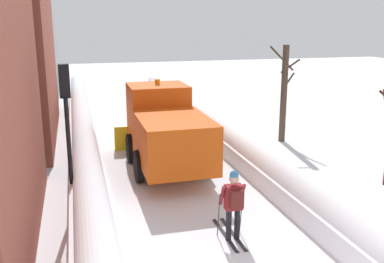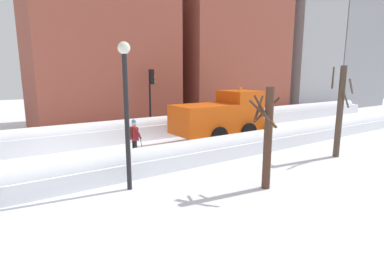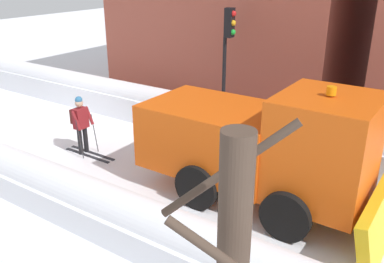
# 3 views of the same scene
# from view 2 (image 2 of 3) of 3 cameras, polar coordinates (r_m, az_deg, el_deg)

# --- Properties ---
(ground_plane) EXTENTS (80.00, 80.00, 0.00)m
(ground_plane) POSITION_cam_2_polar(r_m,az_deg,el_deg) (18.96, 9.72, -1.09)
(ground_plane) COLOR white
(snowbank_left) EXTENTS (1.10, 36.00, 1.32)m
(snowbank_left) POSITION_cam_2_polar(r_m,az_deg,el_deg) (21.01, 4.32, 1.95)
(snowbank_left) COLOR white
(snowbank_left) RESTS_ON ground
(snowbank_right) EXTENTS (1.10, 36.00, 1.08)m
(snowbank_right) POSITION_cam_2_polar(r_m,az_deg,el_deg) (16.93, 16.53, -1.17)
(snowbank_right) COLOR white
(snowbank_right) RESTS_ON ground
(building_brick_near) EXTENTS (8.23, 9.16, 10.30)m
(building_brick_near) POSITION_cam_2_polar(r_m,az_deg,el_deg) (22.71, -17.55, 13.61)
(building_brick_near) COLOR brown
(building_brick_near) RESTS_ON ground
(building_brick_mid) EXTENTS (8.55, 10.02, 18.50)m
(building_brick_mid) POSITION_cam_2_polar(r_m,az_deg,el_deg) (28.28, 5.04, 21.81)
(building_brick_mid) COLOR brown
(building_brick_mid) RESTS_ON ground
(building_concrete_far) EXTENTS (8.27, 6.94, 16.47)m
(building_concrete_far) POSITION_cam_2_polar(r_m,az_deg,el_deg) (35.09, 18.37, 17.50)
(building_concrete_far) COLOR #9EA0A5
(building_concrete_far) RESTS_ON ground
(building_tower_distant) EXTENTS (7.52, 9.69, 14.85)m
(building_tower_distant) POSITION_cam_2_polar(r_m,az_deg,el_deg) (42.43, 26.12, 14.62)
(building_tower_distant) COLOR gray
(building_tower_distant) RESTS_ON ground
(plow_truck) EXTENTS (3.20, 5.98, 3.12)m
(plow_truck) POSITION_cam_2_polar(r_m,az_deg,el_deg) (17.65, 5.71, 3.00)
(plow_truck) COLOR #DB510F
(plow_truck) RESTS_ON ground
(skier) EXTENTS (0.62, 1.80, 1.81)m
(skier) POSITION_cam_2_polar(r_m,az_deg,el_deg) (14.37, -10.96, -0.89)
(skier) COLOR black
(skier) RESTS_ON ground
(traffic_light_pole) EXTENTS (0.28, 0.42, 4.17)m
(traffic_light_pole) POSITION_cam_2_polar(r_m,az_deg,el_deg) (18.73, -7.75, 7.88)
(traffic_light_pole) COLOR black
(traffic_light_pole) RESTS_ON ground
(street_lamp) EXTENTS (0.40, 0.40, 4.90)m
(street_lamp) POSITION_cam_2_polar(r_m,az_deg,el_deg) (9.99, -12.47, 6.25)
(street_lamp) COLOR black
(street_lamp) RESTS_ON ground
(bare_tree_near) EXTENTS (1.15, 1.23, 3.48)m
(bare_tree_near) POSITION_cam_2_polar(r_m,az_deg,el_deg) (10.36, 14.15, -0.85)
(bare_tree_near) COLOR #4A2F23
(bare_tree_near) RESTS_ON ground
(bare_tree_mid) EXTENTS (1.22, 1.45, 4.27)m
(bare_tree_mid) POSITION_cam_2_polar(r_m,az_deg,el_deg) (15.57, 26.34, 3.58)
(bare_tree_mid) COLOR #47372C
(bare_tree_mid) RESTS_ON ground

